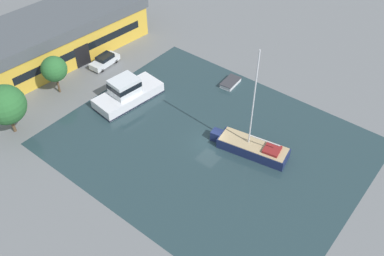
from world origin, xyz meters
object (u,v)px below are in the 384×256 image
Objects in this scene: motor_cruiser at (127,93)px; sailboat_moored at (251,147)px; warehouse_building at (60,34)px; small_dinghy at (230,83)px; quay_tree_by_water at (5,105)px; quay_tree_near_building at (54,69)px; parked_car at (105,61)px.

sailboat_moored is at bearing -166.68° from motor_cruiser.
warehouse_building is 34.62m from sailboat_moored.
warehouse_building is at bearing -164.52° from small_dinghy.
quay_tree_by_water reaches higher than small_dinghy.
sailboat_moored reaches higher than small_dinghy.
quay_tree_near_building is 1.63× the size of small_dinghy.
quay_tree_by_water reaches higher than warehouse_building.
motor_cruiser is at bearing -26.71° from quay_tree_by_water.
motor_cruiser is 14.46m from small_dinghy.
quay_tree_by_water is 0.48× the size of sailboat_moored.
motor_cruiser is (13.05, -6.57, -2.87)m from quay_tree_by_water.
quay_tree_by_water is 29.18m from small_dinghy.
quay_tree_by_water is 29.19m from sailboat_moored.
quay_tree_by_water is at bearing 111.49° from sailboat_moored.
warehouse_building is at bearing 7.62° from parked_car.
sailboat_moored reaches higher than parked_car.
motor_cruiser is (-3.86, -8.62, 0.43)m from parked_car.
quay_tree_near_building reaches higher than parked_car.
warehouse_building reaches higher than small_dinghy.
quay_tree_near_building is 0.40× the size of sailboat_moored.
quay_tree_by_water is at bearing -166.12° from quay_tree_near_building.
warehouse_building is at bearing 32.48° from quay_tree_by_water.
parked_car is 9.45m from motor_cruiser.
warehouse_building is at bearing 79.51° from sailboat_moored.
quay_tree_near_building is 10.09m from motor_cruiser.
quay_tree_near_building is 0.56× the size of motor_cruiser.
motor_cruiser reaches higher than small_dinghy.
sailboat_moored is 13.41m from small_dinghy.
quay_tree_near_building is 27.79m from sailboat_moored.
parked_car is 0.49× the size of motor_cruiser.
motor_cruiser is (-2.11, 18.14, 0.50)m from sailboat_moored.
warehouse_building reaches higher than parked_car.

